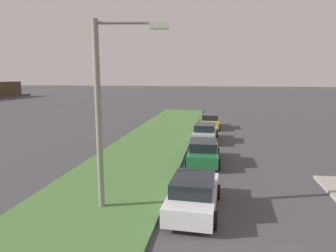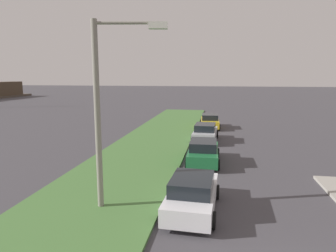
# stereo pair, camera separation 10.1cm
# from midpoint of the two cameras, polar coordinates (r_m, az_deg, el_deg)

# --- Properties ---
(grass_median) EXTENTS (60.00, 6.00, 0.12)m
(grass_median) POSITION_cam_midpoint_polar(r_m,az_deg,el_deg) (17.94, -7.46, -7.83)
(grass_median) COLOR #477238
(grass_median) RESTS_ON ground
(parked_car_white) EXTENTS (4.37, 2.16, 1.47)m
(parked_car_white) POSITION_cam_midpoint_polar(r_m,az_deg,el_deg) (12.33, 4.95, -12.80)
(parked_car_white) COLOR silver
(parked_car_white) RESTS_ON ground
(parked_car_green) EXTENTS (4.32, 2.07, 1.47)m
(parked_car_green) POSITION_cam_midpoint_polar(r_m,az_deg,el_deg) (18.78, 6.93, -4.94)
(parked_car_green) COLOR #1E6B38
(parked_car_green) RESTS_ON ground
(parked_car_silver) EXTENTS (4.37, 2.15, 1.47)m
(parked_car_silver) POSITION_cam_midpoint_polar(r_m,az_deg,el_deg) (25.08, 7.25, -1.26)
(parked_car_silver) COLOR #B2B5BA
(parked_car_silver) RESTS_ON ground
(parked_car_yellow) EXTENTS (4.39, 2.19, 1.47)m
(parked_car_yellow) POSITION_cam_midpoint_polar(r_m,az_deg,el_deg) (31.42, 8.10, 0.92)
(parked_car_yellow) COLOR gold
(parked_car_yellow) RESTS_ON ground
(streetlight) EXTENTS (0.72, 2.87, 7.50)m
(streetlight) POSITION_cam_midpoint_polar(r_m,az_deg,el_deg) (11.83, -11.55, 4.46)
(streetlight) COLOR gray
(streetlight) RESTS_ON ground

